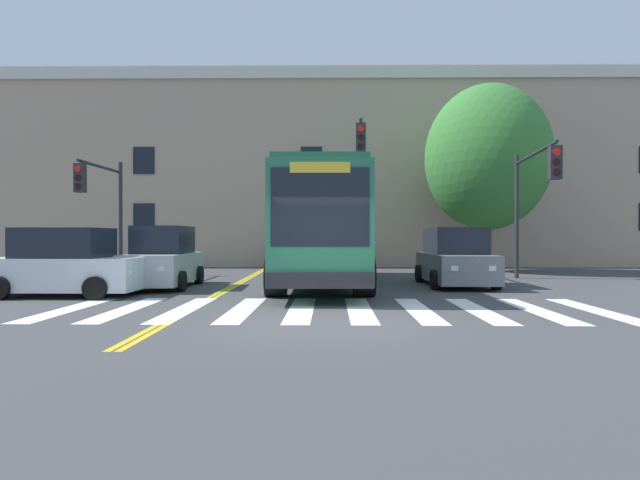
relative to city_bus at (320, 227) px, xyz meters
name	(u,v)px	position (x,y,z in m)	size (l,w,h in m)	color
ground_plane	(325,321)	(0.17, -7.23, -1.91)	(120.00, 120.00, 0.00)	#424244
crosswalk	(330,310)	(0.29, -5.81, -1.91)	(12.01, 3.97, 0.01)	white
lane_line_yellow_inner	(265,268)	(-2.84, 8.19, -1.91)	(0.12, 36.00, 0.01)	gold
lane_line_yellow_outer	(268,268)	(-2.68, 8.19, -1.91)	(0.12, 36.00, 0.01)	gold
city_bus	(320,227)	(0.00, 0.00, 0.00)	(2.98, 11.12, 3.52)	#28704C
car_silver_near_lane	(164,260)	(-4.88, -1.09, -1.04)	(2.01, 3.89, 1.92)	#B7BABF
car_grey_far_lane	(455,259)	(4.38, -0.43, -1.05)	(2.05, 4.09, 1.88)	slate
car_navy_behind_bus	(297,252)	(-1.26, 9.11, -1.09)	(2.61, 4.94, 1.80)	navy
car_white_cross_street	(66,265)	(-6.79, -3.34, -1.07)	(4.00, 2.06, 1.82)	white
traffic_light_near_corner	(532,187)	(7.28, 0.54, 1.37)	(0.76, 4.50, 4.72)	#28282D
traffic_light_far_corner	(103,197)	(-8.27, 2.26, 1.21)	(0.35, 3.42, 4.65)	#28282D
traffic_light_overhead	(361,173)	(1.54, 2.46, 2.10)	(0.52, 3.81, 5.85)	#28282D
street_tree_curbside_large	(487,158)	(7.45, 5.85, 3.23)	(7.19, 6.98, 8.42)	brown
building_facade	(313,176)	(-0.53, 13.18, 3.32)	(43.53, 8.15, 10.46)	tan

